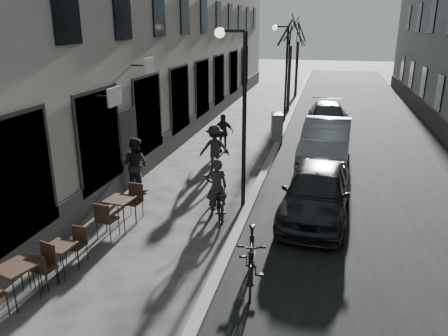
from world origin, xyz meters
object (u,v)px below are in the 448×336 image
at_px(car_near, 317,192).
at_px(moped, 251,259).
at_px(pedestrian_far, 223,133).
at_px(pedestrian_mid, 215,148).
at_px(bistro_set_a, 17,280).
at_px(bicycle, 217,198).
at_px(tree_near, 291,32).
at_px(streetlamp_near, 238,100).
at_px(utility_cabinet, 277,128).
at_px(bistro_set_b, 61,256).
at_px(tree_far, 299,30).
at_px(bistro_set_c, 120,210).
at_px(car_far, 327,117).
at_px(car_mid, 326,142).
at_px(pedestrian_near, 136,165).
at_px(streetlamp_far, 283,63).

bearing_deg(car_near, moped, -103.45).
relative_size(pedestrian_far, moped, 0.80).
relative_size(pedestrian_mid, pedestrian_far, 1.07).
bearing_deg(bistro_set_a, bicycle, 76.02).
relative_size(tree_near, pedestrian_mid, 3.34).
distance_m(streetlamp_near, utility_cabinet, 7.98).
relative_size(streetlamp_near, bistro_set_b, 3.57).
distance_m(tree_near, moped, 19.46).
relative_size(tree_far, pedestrian_far, 3.58).
distance_m(bistro_set_c, car_far, 13.51).
distance_m(bistro_set_c, car_near, 5.36).
distance_m(bistro_set_a, car_mid, 12.00).
height_order(streetlamp_near, pedestrian_near, streetlamp_near).
height_order(tree_near, bicycle, tree_near).
xyz_separation_m(pedestrian_near, pedestrian_far, (1.64, 5.12, -0.09)).
height_order(streetlamp_near, car_far, streetlamp_near).
relative_size(tree_far, bistro_set_c, 3.38).
relative_size(tree_near, bistro_set_c, 3.38).
bearing_deg(tree_far, car_near, -84.02).
height_order(streetlamp_near, utility_cabinet, streetlamp_near).
distance_m(car_near, moped, 3.90).
height_order(bistro_set_b, pedestrian_mid, pedestrian_mid).
bearing_deg(pedestrian_near, bistro_set_a, 109.45).
height_order(streetlamp_near, car_mid, streetlamp_near).
bearing_deg(bistro_set_c, streetlamp_far, 86.13).
height_order(streetlamp_far, pedestrian_far, streetlamp_far).
bearing_deg(car_far, utility_cabinet, -130.85).
distance_m(bistro_set_a, bistro_set_b, 1.11).
distance_m(bistro_set_b, bistro_set_c, 2.41).
bearing_deg(moped, pedestrian_far, 98.28).
bearing_deg(bistro_set_c, car_far, 74.40).
xyz_separation_m(tree_far, bistro_set_c, (-2.79, -23.16, -4.16)).
bearing_deg(streetlamp_far, utility_cabinet, -86.51).
relative_size(bistro_set_c, bicycle, 0.87).
height_order(tree_far, moped, tree_far).
bearing_deg(pedestrian_mid, pedestrian_near, 33.22).
bearing_deg(moped, tree_near, 84.57).
bearing_deg(car_near, pedestrian_mid, 143.27).
distance_m(streetlamp_near, car_mid, 6.00).
bearing_deg(bistro_set_a, pedestrian_near, 108.03).
bearing_deg(streetlamp_far, bistro_set_b, -100.09).
relative_size(bistro_set_c, car_far, 0.36).
height_order(streetlamp_near, pedestrian_far, streetlamp_near).
bearing_deg(bistro_set_b, tree_near, 86.39).
relative_size(pedestrian_near, car_far, 0.37).
relative_size(streetlamp_near, utility_cabinet, 3.85).
distance_m(pedestrian_mid, car_far, 8.31).
bearing_deg(bistro_set_c, car_near, 27.45).
distance_m(streetlamp_far, moped, 16.24).
distance_m(streetlamp_near, tree_far, 21.05).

